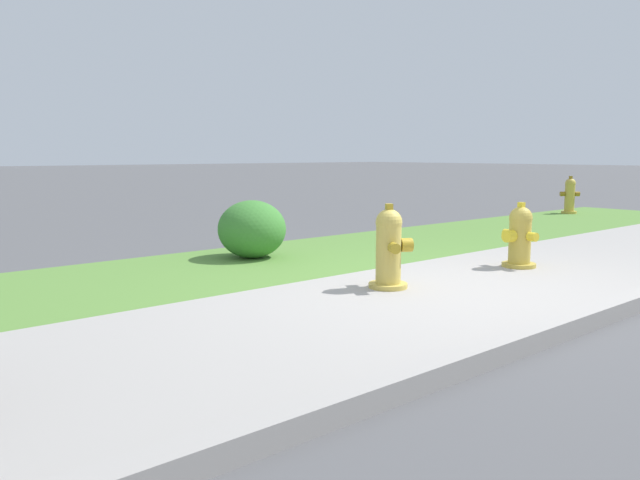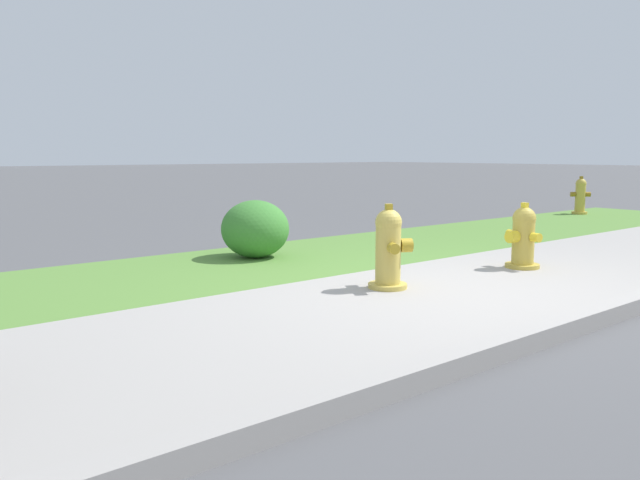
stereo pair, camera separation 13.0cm
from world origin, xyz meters
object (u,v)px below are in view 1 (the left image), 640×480
Objects in this scene: fire_hydrant_far_end at (520,237)px; shrub_bush_mid_verge at (252,229)px; fire_hydrant_near_corner at (570,196)px; fire_hydrant_across_street at (389,248)px.

shrub_bush_mid_verge is (-1.72, 2.29, 0.01)m from fire_hydrant_far_end.
shrub_bush_mid_verge is at bearing -132.01° from fire_hydrant_near_corner.
fire_hydrant_near_corner is at bearing -58.61° from fire_hydrant_far_end.
fire_hydrant_near_corner is 7.65m from shrub_bush_mid_verge.
fire_hydrant_across_street is at bearing -116.83° from fire_hydrant_near_corner.
shrub_bush_mid_verge is at bearing 44.76° from fire_hydrant_far_end.
fire_hydrant_near_corner is at bearing 136.30° from fire_hydrant_across_street.
fire_hydrant_near_corner is 1.09× the size of fire_hydrant_far_end.
fire_hydrant_across_street is (-7.67, -2.40, 0.00)m from fire_hydrant_near_corner.
fire_hydrant_across_street reaches higher than fire_hydrant_far_end.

